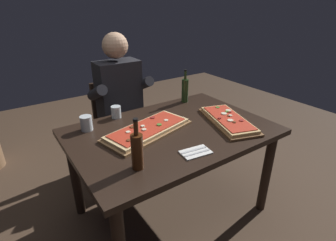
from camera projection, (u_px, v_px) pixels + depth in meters
The scene contains 11 objects.
ground_plane at pixel (171, 209), 2.16m from camera, with size 6.40×6.40×0.00m, color #4C3828.
dining_table at pixel (172, 141), 1.89m from camera, with size 1.40×0.96×0.74m.
pizza_rectangular_front at pixel (148, 130), 1.80m from camera, with size 0.69×0.42×0.05m.
pizza_rectangular_left at pixel (228, 120), 1.95m from camera, with size 0.41×0.60×0.05m.
wine_bottle_dark at pixel (137, 150), 1.38m from camera, with size 0.07×0.07×0.30m.
oil_bottle_amber at pixel (185, 90), 2.31m from camera, with size 0.06×0.06×0.29m.
tumbler_near_camera at pixel (86, 124), 1.82m from camera, with size 0.08×0.08×0.10m.
tumbler_far_side at pixel (116, 113), 2.02m from camera, with size 0.08×0.08×0.09m.
napkin_cutlery_set at pixel (196, 152), 1.57m from camera, with size 0.19×0.13×0.01m.
diner_chair at pixel (118, 121), 2.58m from camera, with size 0.44×0.44×0.87m.
seated_diner at pixel (122, 100), 2.38m from camera, with size 0.53×0.41×1.33m.
Camera 1 is at (-0.96, -1.35, 1.58)m, focal length 28.04 mm.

